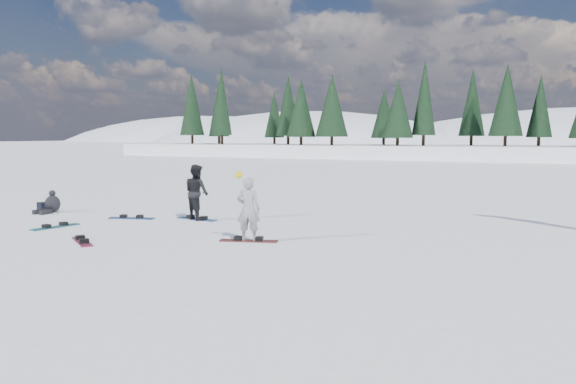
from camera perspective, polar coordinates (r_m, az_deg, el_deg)
The scene contains 11 objects.
ground at distance 15.76m, azimuth -9.89°, elevation -4.20°, with size 420.00×420.00×0.00m, color white.
alpine_backdrop at distance 203.58m, azimuth 19.41°, elevation 0.76°, with size 412.50×227.00×53.20m.
snowboarder_woman at distance 14.31m, azimuth -4.06°, elevation -1.72°, with size 0.69×0.55×1.80m.
snowboarder_man at distance 18.23m, azimuth -9.27°, elevation -0.00°, with size 0.87×0.68×1.79m, color black.
seated_rider at distance 21.35m, azimuth -22.90°, elevation -1.14°, with size 0.57×0.94×0.79m.
gear_bag at distance 22.05m, azimuth -23.61°, elevation -1.36°, with size 0.45×0.30×0.30m, color black.
snowboard_woman at distance 14.44m, azimuth -4.02°, elevation -4.98°, with size 1.50×0.28×0.03m, color maroon.
snowboard_man at distance 18.34m, azimuth -9.23°, elevation -2.73°, with size 1.50×0.28×0.03m, color #1B4C95.
snowboard_loose_c at distance 18.99m, azimuth -15.60°, elevation -2.58°, with size 1.50×0.28×0.03m, color #1B4394.
snowboard_loose_a at distance 17.93m, azimuth -22.57°, elevation -3.30°, with size 1.50×0.28×0.03m, color #16707C.
snowboard_loose_b at distance 15.25m, azimuth -20.19°, elevation -4.75°, with size 1.50×0.28×0.03m, color maroon.
Camera 1 is at (8.98, -12.67, 2.71)m, focal length 35.00 mm.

